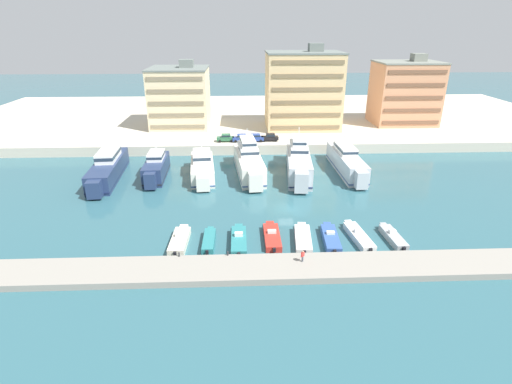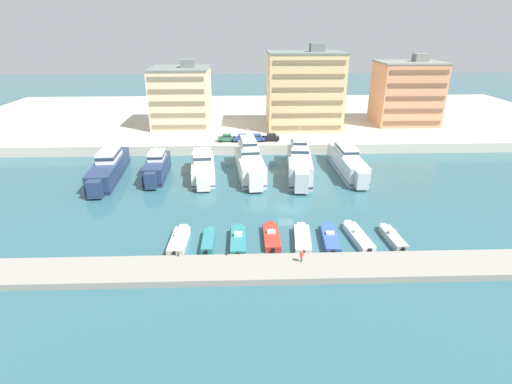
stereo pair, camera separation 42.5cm
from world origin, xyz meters
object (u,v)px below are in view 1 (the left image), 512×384
at_px(yacht_silver_center_right, 347,161).
at_px(yacht_navy_far_left, 108,168).
at_px(yacht_navy_left, 156,168).
at_px(car_black_center_left, 270,137).
at_px(motorboat_red_center_left, 272,236).
at_px(car_green_far_left, 226,138).
at_px(motorboat_blue_center_right, 331,238).
at_px(car_blue_mid_left, 255,137).
at_px(pedestrian_near_edge, 303,255).
at_px(motorboat_white_center, 303,239).
at_px(car_blue_left, 241,138).
at_px(motorboat_grey_right, 393,237).
at_px(motorboat_teal_left, 209,241).
at_px(yacht_ivory_mid_left, 202,167).
at_px(motorboat_teal_mid_left, 239,240).
at_px(yacht_ivory_center_left, 249,161).
at_px(motorboat_white_mid_right, 358,236).
at_px(yacht_silver_center, 299,161).
at_px(motorboat_cream_far_left, 180,240).

bearing_deg(yacht_silver_center_right, yacht_navy_far_left, -177.63).
xyz_separation_m(yacht_navy_left, car_black_center_left, (23.82, 17.60, 1.27)).
distance_m(motorboat_red_center_left, car_green_far_left, 44.13).
height_order(motorboat_blue_center_right, car_green_far_left, car_green_far_left).
distance_m(car_blue_mid_left, pedestrian_near_edge, 50.53).
relative_size(yacht_navy_far_left, motorboat_white_center, 2.62).
relative_size(car_black_center_left, pedestrian_near_edge, 2.66).
relative_size(yacht_silver_center_right, car_black_center_left, 5.20).
bearing_deg(car_blue_left, motorboat_grey_right, -64.57).
height_order(yacht_navy_left, yacht_silver_center_right, yacht_silver_center_right).
bearing_deg(car_black_center_left, yacht_silver_center_right, -47.24).
height_order(motorboat_blue_center_right, pedestrian_near_edge, pedestrian_near_edge).
distance_m(motorboat_teal_left, car_blue_mid_left, 44.96).
height_order(yacht_ivory_mid_left, motorboat_teal_mid_left, yacht_ivory_mid_left).
xyz_separation_m(motorboat_teal_mid_left, motorboat_white_center, (8.93, 0.16, -0.04)).
xyz_separation_m(yacht_ivory_center_left, motorboat_teal_mid_left, (-2.09, -28.46, -2.01)).
xyz_separation_m(yacht_navy_left, yacht_ivory_center_left, (18.36, 1.47, 0.56)).
bearing_deg(motorboat_white_mid_right, car_blue_mid_left, 106.43).
relative_size(yacht_silver_center_right, motorboat_white_mid_right, 2.48).
relative_size(motorboat_white_center, motorboat_white_mid_right, 0.97).
height_order(yacht_navy_left, yacht_silver_center, yacht_silver_center).
relative_size(motorboat_cream_far_left, motorboat_grey_right, 1.07).
relative_size(yacht_navy_left, motorboat_teal_mid_left, 1.81).
distance_m(yacht_silver_center, motorboat_grey_right, 29.46).
height_order(yacht_navy_left, yacht_ivory_mid_left, yacht_navy_left).
bearing_deg(motorboat_white_mid_right, motorboat_cream_far_left, -179.46).
bearing_deg(motorboat_white_center, yacht_navy_far_left, 142.34).
height_order(yacht_silver_center_right, motorboat_teal_left, yacht_silver_center_right).
xyz_separation_m(yacht_ivory_mid_left, motorboat_teal_left, (3.06, -26.95, -1.39)).
xyz_separation_m(yacht_ivory_mid_left, motorboat_grey_right, (28.81, -26.88, -1.39)).
xyz_separation_m(yacht_ivory_center_left, yacht_silver_center_right, (20.07, 0.32, -0.41)).
bearing_deg(car_blue_left, motorboat_white_mid_right, -69.64).
bearing_deg(motorboat_blue_center_right, car_blue_mid_left, 101.27).
relative_size(yacht_ivory_mid_left, yacht_ivory_center_left, 0.81).
distance_m(motorboat_blue_center_right, car_green_far_left, 47.15).
distance_m(yacht_silver_center_right, motorboat_white_center, 31.58).
bearing_deg(yacht_silver_center, car_black_center_left, 105.41).
distance_m(yacht_ivory_mid_left, car_blue_left, 18.91).
distance_m(yacht_silver_center, car_green_far_left, 22.40).
xyz_separation_m(motorboat_cream_far_left, motorboat_white_center, (17.08, -0.20, -0.02)).
bearing_deg(pedestrian_near_edge, yacht_ivory_mid_left, 114.43).
height_order(motorboat_white_mid_right, car_green_far_left, car_green_far_left).
bearing_deg(car_green_far_left, yacht_silver_center, -47.42).
height_order(motorboat_blue_center_right, motorboat_grey_right, motorboat_grey_right).
height_order(motorboat_white_center, car_blue_mid_left, car_blue_mid_left).
bearing_deg(motorboat_red_center_left, motorboat_teal_left, -173.57).
bearing_deg(pedestrian_near_edge, motorboat_blue_center_right, 51.83).
distance_m(yacht_ivory_mid_left, motorboat_teal_left, 27.16).
bearing_deg(motorboat_teal_left, motorboat_white_mid_right, 1.38).
bearing_deg(yacht_navy_left, yacht_silver_center_right, 2.67).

